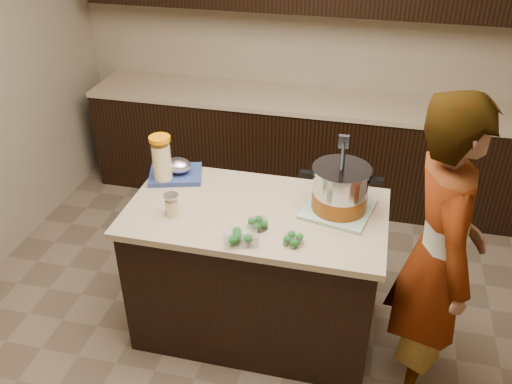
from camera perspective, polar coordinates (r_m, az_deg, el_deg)
ground_plane at (r=3.62m, az=0.00°, el=-13.81°), size 4.00×4.00×0.00m
room_shell at (r=2.68m, az=0.00°, el=12.72°), size 4.04×4.04×2.72m
back_cabinets at (r=4.55m, az=5.16°, el=10.49°), size 3.60×0.63×2.33m
island at (r=3.32m, az=0.00°, el=-8.35°), size 1.46×0.81×0.90m
dish_towel at (r=3.07m, az=8.65°, el=-1.76°), size 0.43×0.43×0.02m
stock_pot at (r=3.01m, az=8.83°, el=0.09°), size 0.45×0.33×0.46m
lemonade_pitcher at (r=3.28m, az=-9.87°, el=3.12°), size 0.17×0.17×0.31m
mason_jar at (r=3.01m, az=-8.87°, el=-1.38°), size 0.10×0.10×0.14m
broccoli_tub_left at (r=2.89m, az=0.20°, el=-3.40°), size 0.13×0.13×0.05m
broccoli_tub_right at (r=2.79m, az=3.94°, el=-5.08°), size 0.12×0.12×0.05m
broccoli_tub_rect at (r=2.79m, az=-1.60°, el=-4.82°), size 0.21×0.18×0.06m
blue_tray at (r=3.37m, az=-8.35°, el=2.18°), size 0.37×0.33×0.12m
person at (r=2.87m, az=18.60°, el=-6.58°), size 0.52×0.70×1.77m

